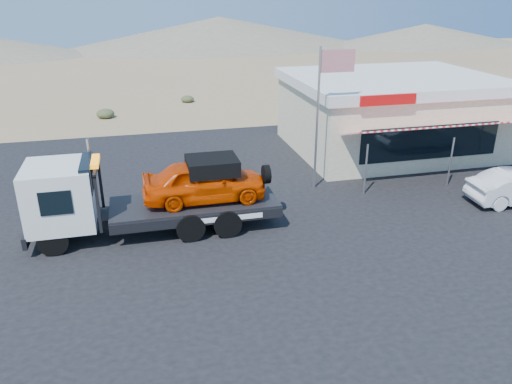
# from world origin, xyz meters

# --- Properties ---
(ground) EXTENTS (120.00, 120.00, 0.00)m
(ground) POSITION_xyz_m (0.00, 0.00, 0.00)
(ground) COLOR #8E7250
(ground) RESTS_ON ground
(asphalt_lot) EXTENTS (32.00, 24.00, 0.02)m
(asphalt_lot) POSITION_xyz_m (2.00, 3.00, 0.01)
(asphalt_lot) COLOR black
(asphalt_lot) RESTS_ON ground
(tow_truck) EXTENTS (8.55, 2.54, 2.86)m
(tow_truck) POSITION_xyz_m (-2.43, 1.98, 1.54)
(tow_truck) COLOR black
(tow_truck) RESTS_ON asphalt_lot
(jerky_store) EXTENTS (10.40, 9.97, 3.90)m
(jerky_store) POSITION_xyz_m (10.50, 8.97, 1.99)
(jerky_store) COLOR #C4B994
(jerky_store) RESTS_ON asphalt_lot
(flagpole) EXTENTS (1.55, 0.10, 6.00)m
(flagpole) POSITION_xyz_m (4.93, 4.50, 3.76)
(flagpole) COLOR #99999E
(flagpole) RESTS_ON asphalt_lot
(distant_hills) EXTENTS (126.00, 48.00, 4.20)m
(distant_hills) POSITION_xyz_m (-9.77, 55.14, 1.89)
(distant_hills) COLOR #726B59
(distant_hills) RESTS_ON ground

